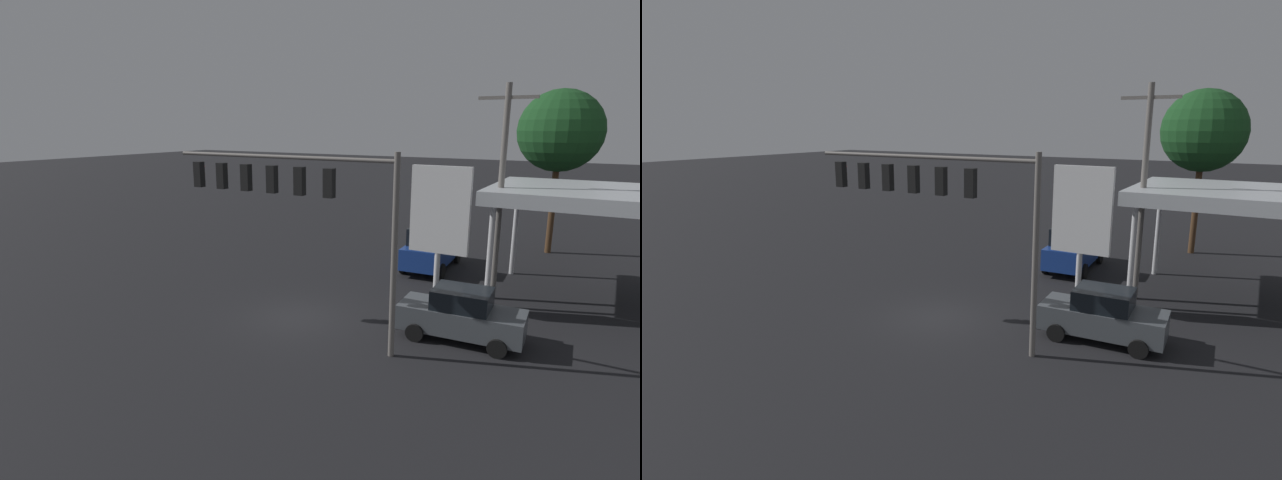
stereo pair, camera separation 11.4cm
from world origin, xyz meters
TOP-DOWN VIEW (x-y plane):
  - ground_plane at (0.00, 0.00)m, footprint 200.00×200.00m
  - traffic_signal_assembly at (-0.62, 1.22)m, footprint 9.34×0.43m
  - utility_pole at (-6.42, -6.46)m, footprint 2.40×0.26m
  - gas_station_canopy at (-10.47, -8.11)m, footprint 9.27×6.94m
  - price_sign at (-4.64, -3.77)m, footprint 2.44×0.27m
  - pickup_parked at (-2.45, -9.62)m, footprint 2.46×5.29m
  - sedan_waiting at (-6.40, -1.29)m, footprint 4.49×2.25m
  - street_tree at (-7.49, -16.78)m, footprint 4.79×4.79m

SIDE VIEW (x-z plane):
  - ground_plane at x=0.00m, z-range 0.00..0.00m
  - sedan_waiting at x=-6.40m, z-range -0.01..1.92m
  - pickup_parked at x=-2.45m, z-range -0.09..2.31m
  - price_sign at x=-4.64m, z-range 1.08..7.16m
  - gas_station_canopy at x=-10.47m, z-range 2.15..7.19m
  - utility_pole at x=-6.42m, z-range 0.28..9.67m
  - traffic_signal_assembly at x=-0.62m, z-range 1.92..8.79m
  - street_tree at x=-7.49m, z-range 2.44..12.17m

